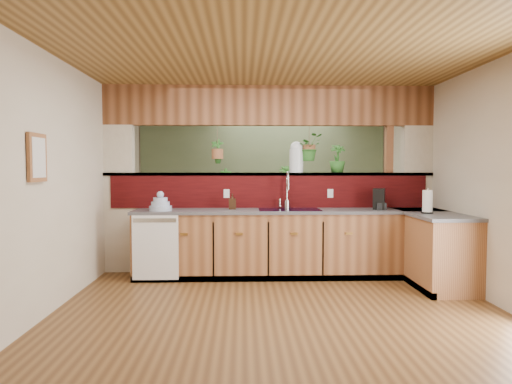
{
  "coord_description": "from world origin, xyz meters",
  "views": [
    {
      "loc": [
        -0.38,
        -5.08,
        1.45
      ],
      "look_at": [
        -0.21,
        0.7,
        1.15
      ],
      "focal_mm": 32.0,
      "sensor_mm": 36.0,
      "label": 1
    }
  ],
  "objects_px": {
    "soap_dispenser": "(232,201)",
    "paper_towel": "(427,202)",
    "faucet": "(287,188)",
    "dish_stack": "(160,205)",
    "shelving_console": "(256,220)",
    "glass_jar": "(296,157)",
    "coffee_maker": "(379,200)"
  },
  "relations": [
    {
      "from": "coffee_maker",
      "to": "glass_jar",
      "type": "bearing_deg",
      "value": -179.73
    },
    {
      "from": "soap_dispenser",
      "to": "paper_towel",
      "type": "xyz_separation_m",
      "value": [
        2.39,
        -0.64,
        0.03
      ]
    },
    {
      "from": "dish_stack",
      "to": "coffee_maker",
      "type": "bearing_deg",
      "value": 2.33
    },
    {
      "from": "faucet",
      "to": "shelving_console",
      "type": "height_order",
      "value": "faucet"
    },
    {
      "from": "dish_stack",
      "to": "glass_jar",
      "type": "bearing_deg",
      "value": 15.17
    },
    {
      "from": "coffee_maker",
      "to": "paper_towel",
      "type": "bearing_deg",
      "value": -34.02
    },
    {
      "from": "faucet",
      "to": "shelving_console",
      "type": "bearing_deg",
      "value": 99.56
    },
    {
      "from": "dish_stack",
      "to": "glass_jar",
      "type": "relative_size",
      "value": 0.67
    },
    {
      "from": "coffee_maker",
      "to": "paper_towel",
      "type": "xyz_separation_m",
      "value": [
        0.42,
        -0.57,
        0.01
      ]
    },
    {
      "from": "paper_towel",
      "to": "soap_dispenser",
      "type": "bearing_deg",
      "value": 165.0
    },
    {
      "from": "faucet",
      "to": "dish_stack",
      "type": "bearing_deg",
      "value": -170.79
    },
    {
      "from": "shelving_console",
      "to": "coffee_maker",
      "type": "bearing_deg",
      "value": -51.03
    },
    {
      "from": "faucet",
      "to": "shelving_console",
      "type": "relative_size",
      "value": 0.31
    },
    {
      "from": "soap_dispenser",
      "to": "shelving_console",
      "type": "height_order",
      "value": "soap_dispenser"
    },
    {
      "from": "paper_towel",
      "to": "shelving_console",
      "type": "height_order",
      "value": "paper_towel"
    },
    {
      "from": "glass_jar",
      "to": "paper_towel",
      "type": "bearing_deg",
      "value": -32.39
    },
    {
      "from": "faucet",
      "to": "glass_jar",
      "type": "bearing_deg",
      "value": 55.88
    },
    {
      "from": "dish_stack",
      "to": "shelving_console",
      "type": "relative_size",
      "value": 0.18
    },
    {
      "from": "faucet",
      "to": "coffee_maker",
      "type": "bearing_deg",
      "value": -7.14
    },
    {
      "from": "soap_dispenser",
      "to": "shelving_console",
      "type": "bearing_deg",
      "value": 80.05
    },
    {
      "from": "shelving_console",
      "to": "paper_towel",
      "type": "bearing_deg",
      "value": -50.71
    },
    {
      "from": "dish_stack",
      "to": "glass_jar",
      "type": "xyz_separation_m",
      "value": [
        1.83,
        0.5,
        0.63
      ]
    },
    {
      "from": "coffee_maker",
      "to": "shelving_console",
      "type": "height_order",
      "value": "coffee_maker"
    },
    {
      "from": "soap_dispenser",
      "to": "shelving_console",
      "type": "xyz_separation_m",
      "value": [
        0.39,
        2.21,
        -0.51
      ]
    },
    {
      "from": "paper_towel",
      "to": "shelving_console",
      "type": "distance_m",
      "value": 3.53
    },
    {
      "from": "dish_stack",
      "to": "soap_dispenser",
      "type": "distance_m",
      "value": 0.95
    },
    {
      "from": "soap_dispenser",
      "to": "paper_towel",
      "type": "distance_m",
      "value": 2.48
    },
    {
      "from": "dish_stack",
      "to": "faucet",
      "type": "bearing_deg",
      "value": 9.21
    },
    {
      "from": "coffee_maker",
      "to": "paper_towel",
      "type": "relative_size",
      "value": 0.92
    },
    {
      "from": "glass_jar",
      "to": "faucet",
      "type": "bearing_deg",
      "value": -124.12
    },
    {
      "from": "paper_towel",
      "to": "glass_jar",
      "type": "relative_size",
      "value": 0.7
    },
    {
      "from": "faucet",
      "to": "paper_towel",
      "type": "distance_m",
      "value": 1.81
    }
  ]
}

